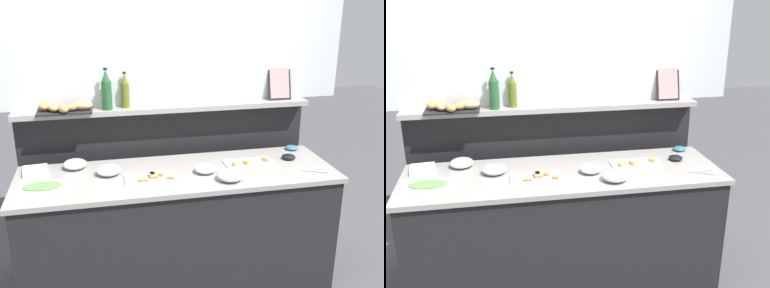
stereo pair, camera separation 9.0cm
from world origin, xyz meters
TOP-DOWN VIEW (x-y plane):
  - ground_plane at (0.00, 0.60)m, footprint 12.00×12.00m
  - buffet_counter at (0.00, 0.00)m, footprint 2.28×0.72m
  - back_ledge_unit at (0.00, 0.54)m, footprint 2.33×0.22m
  - upper_wall_panel at (0.00, 0.56)m, footprint 2.93×0.08m
  - sandwich_platter_side at (0.56, 0.06)m, footprint 0.38×0.17m
  - sandwich_platter_rear at (-0.19, -0.07)m, footprint 0.36×0.18m
  - cold_cuts_platter at (-0.92, -0.07)m, footprint 0.34×0.21m
  - glass_bowl_large at (0.32, -0.21)m, footprint 0.18×0.18m
  - glass_bowl_medium at (0.19, -0.04)m, footprint 0.15×0.15m
  - glass_bowl_small at (-0.72, 0.24)m, footprint 0.17×0.17m
  - glass_bowl_extra at (-0.49, 0.06)m, footprint 0.17×0.17m
  - condiment_bowl_cream at (0.88, 0.08)m, footprint 0.10×0.10m
  - condiment_bowl_red at (1.00, 0.28)m, footprint 0.10×0.10m
  - serving_tongs at (0.96, -0.18)m, footprint 0.19×0.09m
  - napkin_stack at (-1.00, 0.21)m, footprint 0.19×0.19m
  - olive_oil_bottle at (-0.32, 0.48)m, footprint 0.06×0.06m
  - wine_bottle_green at (-0.46, 0.45)m, footprint 0.08×0.08m
  - bread_basket at (-0.79, 0.45)m, footprint 0.42×0.31m
  - framed_picture at (0.95, 0.50)m, footprint 0.19×0.09m

SIDE VIEW (x-z plane):
  - ground_plane at x=0.00m, z-range 0.00..0.00m
  - buffet_counter at x=0.00m, z-range 0.00..0.93m
  - back_ledge_unit at x=0.00m, z-range 0.03..1.33m
  - serving_tongs at x=0.96m, z-range 0.92..0.94m
  - sandwich_platter_side at x=0.56m, z-range 0.92..0.95m
  - cold_cuts_platter at x=-0.92m, z-range 0.92..0.95m
  - sandwich_platter_rear at x=-0.19m, z-range 0.92..0.95m
  - napkin_stack at x=-1.00m, z-range 0.92..0.96m
  - condiment_bowl_red at x=1.00m, z-range 0.92..0.96m
  - condiment_bowl_cream at x=0.88m, z-range 0.92..0.96m
  - glass_bowl_medium at x=0.19m, z-range 0.92..0.98m
  - glass_bowl_small at x=-0.72m, z-range 0.92..0.99m
  - glass_bowl_extra at x=-0.49m, z-range 0.92..0.99m
  - glass_bowl_large at x=0.32m, z-range 0.92..0.99m
  - bread_basket at x=-0.79m, z-range 1.30..1.38m
  - olive_oil_bottle at x=-0.32m, z-range 1.29..1.56m
  - wine_bottle_green at x=-0.46m, z-range 1.29..1.60m
  - framed_picture at x=0.95m, z-range 1.30..1.59m
  - upper_wall_panel at x=0.00m, z-range 1.30..2.60m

